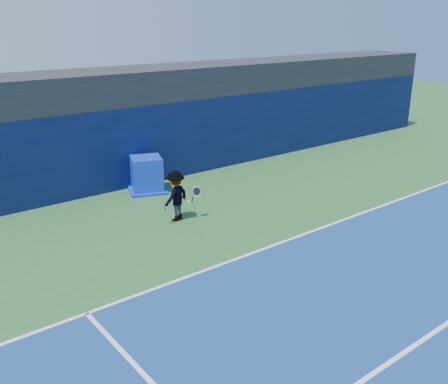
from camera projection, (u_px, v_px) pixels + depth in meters
The scene contains 8 objects.
ground at pixel (347, 296), 11.43m from camera, with size 80.00×80.00×0.00m, color #295B29.
baseline at pixel (259, 251), 13.66m from camera, with size 24.00×0.10×0.01m, color white.
service_line at pixel (427, 337), 9.95m from camera, with size 24.00×0.10×0.01m, color white.
stadium_band at pixel (111, 86), 18.80m from camera, with size 36.00×3.00×1.20m, color black.
back_wall_assembly at pixel (127, 146), 18.74m from camera, with size 36.00×1.03×3.00m.
equipment_cart at pixel (147, 176), 18.23m from camera, with size 1.72×1.72×1.28m.
tennis_player at pixel (176, 196), 15.53m from camera, with size 1.32×0.89×1.59m.
tennis_ball at pixel (188, 202), 13.84m from camera, with size 0.07×0.07×0.07m.
Camera 1 is at (-8.39, -6.14, 6.02)m, focal length 40.00 mm.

